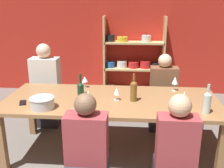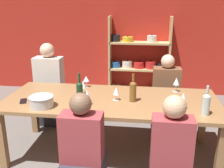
# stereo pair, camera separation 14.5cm
# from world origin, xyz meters

# --- Properties ---
(wall_back_red) EXTENTS (8.80, 0.06, 2.70)m
(wall_back_red) POSITION_xyz_m (0.00, 3.83, 1.35)
(wall_back_red) COLOR red
(wall_back_red) RESTS_ON ground_plane
(shelf_unit) EXTENTS (1.18, 0.30, 1.55)m
(shelf_unit) POSITION_xyz_m (0.44, 3.63, 0.61)
(shelf_unit) COLOR tan
(shelf_unit) RESTS_ON ground_plane
(dining_table) EXTENTS (2.48, 1.03, 0.73)m
(dining_table) POSITION_xyz_m (0.20, 1.40, 0.65)
(dining_table) COLOR olive
(dining_table) RESTS_ON ground_plane
(mixing_bowl) EXTENTS (0.27, 0.27, 0.12)m
(mixing_bowl) POSITION_xyz_m (-0.51, 1.07, 0.79)
(mixing_bowl) COLOR #B7BABC
(mixing_bowl) RESTS_ON dining_table
(wine_bottle_green) EXTENTS (0.08, 0.08, 0.31)m
(wine_bottle_green) POSITION_xyz_m (1.19, 1.08, 0.85)
(wine_bottle_green) COLOR #B2C6C1
(wine_bottle_green) RESTS_ON dining_table
(wine_bottle_dark) EXTENTS (0.08, 0.08, 0.32)m
(wine_bottle_dark) POSITION_xyz_m (0.46, 1.35, 0.86)
(wine_bottle_dark) COLOR brown
(wine_bottle_dark) RESTS_ON dining_table
(wine_bottle_amber) EXTENTS (0.07, 0.07, 0.35)m
(wine_bottle_amber) POSITION_xyz_m (-0.12, 1.20, 0.87)
(wine_bottle_amber) COLOR #19381E
(wine_bottle_amber) RESTS_ON dining_table
(wine_glass_empty_a) EXTENTS (0.08, 0.08, 0.19)m
(wine_glass_empty_a) POSITION_xyz_m (0.97, 1.76, 0.86)
(wine_glass_empty_a) COLOR white
(wine_glass_empty_a) RESTS_ON dining_table
(wine_glass_red_a) EXTENTS (0.07, 0.07, 0.18)m
(wine_glass_red_a) POSITION_xyz_m (-0.03, 1.18, 0.85)
(wine_glass_red_a) COLOR white
(wine_glass_red_a) RESTS_ON dining_table
(wine_glass_red_b) EXTENTS (0.07, 0.07, 0.15)m
(wine_glass_red_b) POSITION_xyz_m (0.27, 1.37, 0.83)
(wine_glass_red_b) COLOR white
(wine_glass_red_b) RESTS_ON dining_table
(wine_glass_white_a) EXTENTS (0.08, 0.08, 0.15)m
(wine_glass_white_a) POSITION_xyz_m (-0.18, 1.80, 0.84)
(wine_glass_white_a) COLOR white
(wine_glass_white_a) RESTS_ON dining_table
(wine_glass_white_b) EXTENTS (0.07, 0.07, 0.18)m
(wine_glass_white_b) POSITION_xyz_m (0.99, 1.22, 0.85)
(wine_glass_white_b) COLOR white
(wine_glass_white_b) RESTS_ON dining_table
(wine_glass_empty_b) EXTENTS (0.07, 0.07, 0.17)m
(wine_glass_empty_b) POSITION_xyz_m (-0.16, 1.55, 0.84)
(wine_glass_empty_b) COLOR white
(wine_glass_empty_b) RESTS_ON dining_table
(cell_phone) EXTENTS (0.12, 0.17, 0.01)m
(cell_phone) POSITION_xyz_m (-0.77, 1.19, 0.73)
(cell_phone) COLOR black
(cell_phone) RESTS_ON dining_table
(person_near_a) EXTENTS (0.38, 0.47, 1.07)m
(person_near_a) POSITION_xyz_m (0.04, 0.61, 0.39)
(person_near_a) COLOR #2D2D38
(person_near_a) RESTS_ON ground_plane
(person_far_a) EXTENTS (0.42, 0.53, 1.23)m
(person_far_a) POSITION_xyz_m (-0.87, 2.25, 0.45)
(person_far_a) COLOR #2D2D38
(person_far_a) RESTS_ON ground_plane
(person_far_b) EXTENTS (0.39, 0.49, 1.11)m
(person_far_b) POSITION_xyz_m (0.89, 2.24, 0.40)
(person_far_b) COLOR #2D2D38
(person_far_b) RESTS_ON ground_plane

